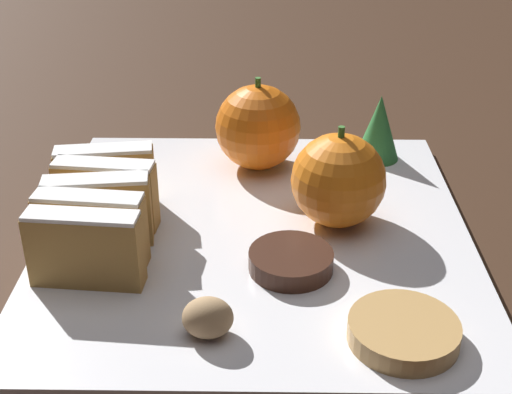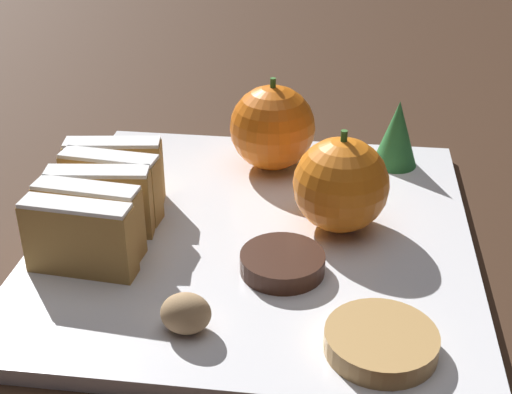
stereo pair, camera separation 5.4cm
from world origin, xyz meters
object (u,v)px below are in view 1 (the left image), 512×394
object	(u,v)px
walnut	(208,318)
orange_near	(338,180)
chocolate_cookie	(291,261)
orange_far	(255,127)

from	to	relation	value
walnut	orange_near	bearing A→B (deg)	56.73
orange_near	chocolate_cookie	world-z (taller)	orange_near
chocolate_cookie	orange_far	bearing A→B (deg)	99.68
walnut	orange_far	bearing A→B (deg)	83.94
orange_far	walnut	world-z (taller)	orange_far
orange_near	orange_far	bearing A→B (deg)	123.72
orange_far	chocolate_cookie	world-z (taller)	orange_far
walnut	chocolate_cookie	xyz separation A→B (m)	(0.05, 0.07, -0.01)
walnut	chocolate_cookie	world-z (taller)	walnut
orange_near	walnut	xyz separation A→B (m)	(-0.09, -0.14, -0.02)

